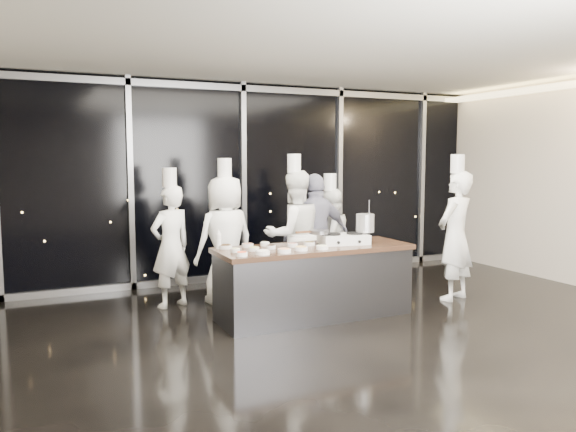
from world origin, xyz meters
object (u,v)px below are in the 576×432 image
stove (344,239)px  chef_center (294,235)px  chef_left (225,239)px  chef_far_left (171,245)px  frying_pan (318,232)px  chef_side (455,235)px  guest (316,235)px  demo_counter (314,281)px  chef_right (330,239)px  stock_pot (365,223)px

stove → chef_center: (-0.26, 0.93, -0.05)m
chef_left → chef_far_left: bearing=-21.0°
chef_far_left → chef_left: (0.72, -0.12, 0.05)m
frying_pan → chef_side: 2.10m
stove → guest: (0.10, 0.94, -0.08)m
demo_counter → chef_right: 1.53m
stove → demo_counter: bearing=-168.4°
stock_pot → chef_center: chef_center is taller
frying_pan → chef_far_left: chef_far_left is taller
chef_left → chef_right: size_ratio=1.13×
chef_center → guest: size_ratio=1.16×
chef_center → chef_left: bearing=-10.4°
chef_left → demo_counter: bearing=112.7°
frying_pan → stock_pot: 0.64m
frying_pan → chef_side: bearing=6.2°
guest → chef_side: chef_side is taller
stock_pot → chef_side: (1.48, -0.02, -0.23)m
chef_center → chef_side: bearing=154.7°
demo_counter → chef_left: chef_left is taller
frying_pan → guest: guest is taller
chef_center → guest: 0.36m
chef_center → demo_counter: bearing=80.5°
frying_pan → guest: bearing=73.8°
demo_counter → stove: (0.43, 0.01, 0.51)m
chef_far_left → chef_side: bearing=139.9°
frying_pan → chef_center: bearing=95.5°
stove → chef_right: 1.29m
chef_side → chef_right: bearing=-64.0°
stock_pot → chef_left: bearing=142.4°
chef_far_left → chef_right: size_ratio=1.06×
frying_pan → chef_far_left: size_ratio=0.26×
chef_right → stock_pot: bearing=66.0°
frying_pan → chef_left: (-0.88, 1.04, -0.17)m
frying_pan → chef_side: (2.09, -0.14, -0.14)m
demo_counter → chef_center: bearing=79.7°
demo_counter → chef_far_left: bearing=140.3°
stock_pot → chef_far_left: 2.58m
chef_center → guest: (0.36, 0.01, -0.03)m
guest → chef_left: bearing=-9.8°
frying_pan → chef_side: chef_side is taller
frying_pan → chef_right: chef_right is taller
chef_far_left → chef_right: bearing=158.2°
stove → guest: 0.95m
stock_pot → chef_right: (0.17, 1.23, -0.38)m
guest → chef_right: bearing=-147.5°
demo_counter → frying_pan: bearing=39.9°
stove → stock_pot: bearing=2.6°
frying_pan → chef_center: (0.07, 0.86, -0.15)m
chef_left → chef_center: chef_center is taller
stove → chef_left: (-1.21, 1.12, -0.07)m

